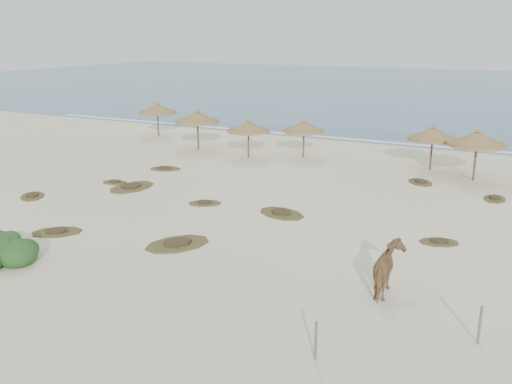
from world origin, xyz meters
The scene contains 23 objects.
ground centered at (0.00, 0.00, 0.00)m, with size 160.00×160.00×0.00m, color #FCF1CF.
ocean centered at (0.00, 75.00, 0.00)m, with size 200.00×100.00×0.01m, color #295A7C.
foam_line centered at (0.00, 26.00, 0.00)m, with size 70.00×0.60×0.01m, color white.
palapa_0 centered at (-18.48, 19.95, 2.30)m, with size 3.32×3.32×2.96m.
palapa_1 centered at (-12.38, 16.70, 2.40)m, with size 3.49×3.49×3.09m.
palapa_2 centered at (-7.60, 15.79, 2.17)m, with size 3.38×3.38×2.80m.
palapa_3 centered at (-4.25, 17.76, 2.12)m, with size 3.26×3.26×2.73m.
palapa_4 centered at (4.48, 17.96, 2.29)m, with size 4.04×4.04×2.95m.
palapa_5 centered at (7.31, 16.31, 2.47)m, with size 3.97×3.97×3.18m.
horse centered at (6.73, -1.26, 0.88)m, with size 0.95×2.09×1.76m, color brown.
fence_post_near centered at (6.03, -6.08, 0.56)m, with size 0.08×0.08×1.12m, color #6C6351.
fence_post_far centered at (9.85, -3.21, 0.58)m, with size 0.08×0.08×1.16m, color #6C6351.
scrub_0 centered at (-13.30, 1.72, 0.05)m, with size 2.16×2.24×0.16m.
scrub_1 centered at (-9.75, 5.65, 0.05)m, with size 2.12×3.10×0.16m.
scrub_2 centered at (-4.36, 4.86, 0.05)m, with size 2.03×1.82×0.16m.
scrub_3 centered at (-0.12, 5.10, 0.05)m, with size 2.97×2.44×0.16m.
scrub_4 centered at (7.41, 4.55, 0.05)m, with size 1.94×1.62×0.16m.
scrub_6 centered at (-10.75, 10.23, 0.05)m, with size 2.35×1.93×0.16m.
scrub_7 centered at (4.63, 14.26, 0.05)m, with size 2.14×2.30×0.16m.
scrub_8 centered at (-11.29, 6.03, 0.05)m, with size 1.66×1.15×0.16m.
scrub_9 centered at (-2.24, -0.64, 0.05)m, with size 2.98×3.36×0.16m.
scrub_10 centered at (8.86, 12.54, 0.05)m, with size 1.12×1.71×0.16m.
scrub_11 centered at (-7.82, -1.86, 0.05)m, with size 2.60×2.46×0.16m.
Camera 1 is at (10.83, -18.93, 8.53)m, focal length 40.00 mm.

